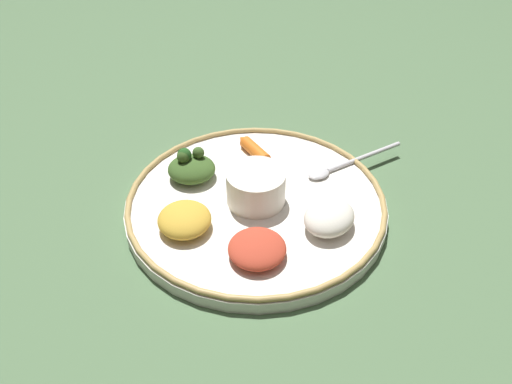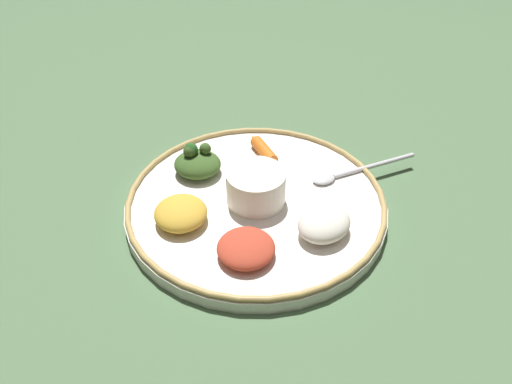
# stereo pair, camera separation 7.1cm
# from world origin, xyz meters

# --- Properties ---
(ground_plane) EXTENTS (2.40, 2.40, 0.00)m
(ground_plane) POSITION_xyz_m (0.00, 0.00, 0.00)
(ground_plane) COLOR #4C6B47
(platter) EXTENTS (0.36, 0.36, 0.02)m
(platter) POSITION_xyz_m (0.00, 0.00, 0.01)
(platter) COLOR white
(platter) RESTS_ON ground_plane
(platter_rim) EXTENTS (0.36, 0.36, 0.01)m
(platter_rim) POSITION_xyz_m (0.00, 0.00, 0.02)
(platter_rim) COLOR tan
(platter_rim) RESTS_ON platter
(center_bowl) EXTENTS (0.08, 0.08, 0.05)m
(center_bowl) POSITION_xyz_m (0.00, 0.00, 0.04)
(center_bowl) COLOR silver
(center_bowl) RESTS_ON platter
(spoon) EXTENTS (0.07, 0.17, 0.01)m
(spoon) POSITION_xyz_m (0.05, -0.14, 0.02)
(spoon) COLOR silver
(spoon) RESTS_ON platter
(greens_pile) EXTENTS (0.08, 0.09, 0.05)m
(greens_pile) POSITION_xyz_m (0.07, 0.08, 0.04)
(greens_pile) COLOR #385623
(greens_pile) RESTS_ON platter
(carrot_near_spoon) EXTENTS (0.08, 0.04, 0.02)m
(carrot_near_spoon) POSITION_xyz_m (0.11, -0.02, 0.03)
(carrot_near_spoon) COLOR orange
(carrot_near_spoon) RESTS_ON platter
(mound_lentil_yellow) EXTENTS (0.07, 0.07, 0.03)m
(mound_lentil_yellow) POSITION_xyz_m (-0.03, 0.10, 0.03)
(mound_lentil_yellow) COLOR gold
(mound_lentil_yellow) RESTS_ON platter
(mound_berbere_red) EXTENTS (0.09, 0.09, 0.02)m
(mound_berbere_red) POSITION_xyz_m (-0.10, 0.02, 0.03)
(mound_berbere_red) COLOR #B73D28
(mound_berbere_red) RESTS_ON platter
(mound_rice_white) EXTENTS (0.10, 0.10, 0.03)m
(mound_rice_white) POSITION_xyz_m (-0.07, -0.08, 0.03)
(mound_rice_white) COLOR silver
(mound_rice_white) RESTS_ON platter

